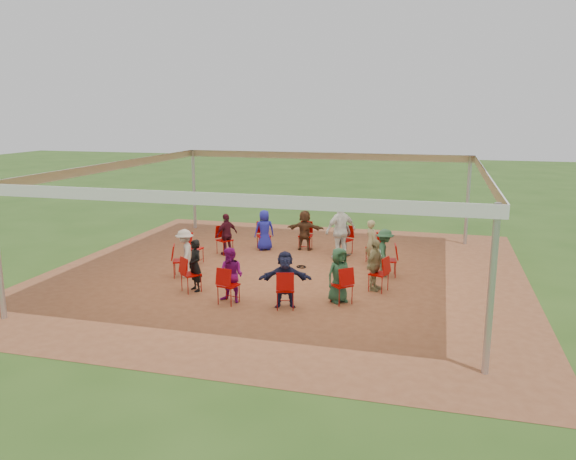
% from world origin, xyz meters
% --- Properties ---
extents(ground, '(80.00, 80.00, 0.00)m').
position_xyz_m(ground, '(0.00, 0.00, 0.00)').
color(ground, '#2D4F18').
rests_on(ground, ground).
extents(dirt_patch, '(13.00, 13.00, 0.00)m').
position_xyz_m(dirt_patch, '(0.00, 0.00, 0.01)').
color(dirt_patch, brown).
rests_on(dirt_patch, ground).
extents(tent, '(10.33, 10.33, 3.00)m').
position_xyz_m(tent, '(0.00, 0.00, 2.37)').
color(tent, '#B2B2B7').
rests_on(tent, ground).
extents(chair_0, '(0.50, 0.48, 0.90)m').
position_xyz_m(chair_0, '(2.83, 0.44, 0.45)').
color(chair_0, '#A50300').
rests_on(chair_0, ground).
extents(chair_1, '(0.60, 0.60, 0.90)m').
position_xyz_m(chair_1, '(2.30, 1.70, 0.45)').
color(chair_1, '#A50300').
rests_on(chair_1, ground).
extents(chair_2, '(0.57, 0.58, 0.90)m').
position_xyz_m(chair_2, '(1.25, 2.57, 0.45)').
color(chair_2, '#A50300').
rests_on(chair_2, ground).
extents(chair_3, '(0.43, 0.45, 0.90)m').
position_xyz_m(chair_3, '(-0.09, 2.86, 0.45)').
color(chair_3, '#A50300').
rests_on(chair_3, ground).
extents(chair_4, '(0.58, 0.59, 0.90)m').
position_xyz_m(chair_4, '(-1.41, 2.49, 0.45)').
color(chair_4, '#A50300').
rests_on(chair_4, ground).
extents(chair_5, '(0.60, 0.59, 0.90)m').
position_xyz_m(chair_5, '(-2.41, 1.55, 0.45)').
color(chair_5, '#A50300').
rests_on(chair_5, ground).
extents(chair_6, '(0.48, 0.46, 0.90)m').
position_xyz_m(chair_6, '(-2.85, 0.25, 0.45)').
color(chair_6, '#A50300').
rests_on(chair_6, ground).
extents(chair_7, '(0.57, 0.56, 0.90)m').
position_xyz_m(chair_7, '(-2.64, -1.10, 0.45)').
color(chair_7, '#A50300').
rests_on(chair_7, ground).
extents(chair_8, '(0.60, 0.61, 0.90)m').
position_xyz_m(chair_8, '(-1.83, -2.20, 0.45)').
color(chair_8, '#A50300').
rests_on(chair_8, ground).
extents(chair_9, '(0.50, 0.52, 0.90)m').
position_xyz_m(chair_9, '(-0.59, -2.80, 0.45)').
color(chair_9, '#A50300').
rests_on(chair_9, ground).
extents(chair_10, '(0.52, 0.54, 0.90)m').
position_xyz_m(chair_10, '(0.77, -2.75, 0.45)').
color(chair_10, '#A50300').
rests_on(chair_10, ground).
extents(chair_11, '(0.61, 0.61, 0.90)m').
position_xyz_m(chair_11, '(1.97, -2.08, 0.45)').
color(chair_11, '#A50300').
rests_on(chair_11, ground).
extents(chair_12, '(0.55, 0.54, 0.90)m').
position_xyz_m(chair_12, '(2.71, -0.93, 0.45)').
color(chair_12, '#A50300').
rests_on(chair_12, ground).
extents(person_seated_0, '(0.55, 0.90, 1.32)m').
position_xyz_m(person_seated_0, '(2.71, 0.42, 0.66)').
color(person_seated_0, '#264E32').
rests_on(person_seated_0, ground).
extents(person_seated_1, '(0.54, 0.57, 1.32)m').
position_xyz_m(person_seated_1, '(2.20, 1.63, 0.66)').
color(person_seated_1, '#968C5D').
rests_on(person_seated_1, ground).
extents(person_seated_2, '(0.74, 0.61, 1.32)m').
position_xyz_m(person_seated_2, '(1.19, 2.47, 0.66)').
color(person_seated_2, slate).
rests_on(person_seated_2, ground).
extents(person_seated_3, '(1.24, 0.50, 1.32)m').
position_xyz_m(person_seated_3, '(-0.09, 2.74, 0.66)').
color(person_seated_3, '#50321E').
rests_on(person_seated_3, ground).
extents(person_seated_4, '(0.74, 0.63, 1.32)m').
position_xyz_m(person_seated_4, '(-1.35, 2.38, 0.66)').
color(person_seated_4, '#1D1F98').
rests_on(person_seated_4, ground).
extents(person_seated_5, '(0.75, 0.86, 1.32)m').
position_xyz_m(person_seated_5, '(-2.30, 1.48, 0.66)').
color(person_seated_5, '#43101E').
rests_on(person_seated_5, ground).
extents(person_seated_6, '(0.72, 0.95, 1.32)m').
position_xyz_m(person_seated_6, '(-2.53, -1.05, 0.66)').
color(person_seated_6, '#BDB6A8').
rests_on(person_seated_6, ground).
extents(person_seated_7, '(0.57, 0.55, 1.32)m').
position_xyz_m(person_seated_7, '(-1.75, -2.11, 0.66)').
color(person_seated_7, black).
rests_on(person_seated_7, ground).
extents(person_seated_8, '(0.70, 0.49, 1.32)m').
position_xyz_m(person_seated_8, '(-0.57, -2.68, 0.66)').
color(person_seated_8, '#820F6F').
rests_on(person_seated_8, ground).
extents(person_seated_9, '(1.30, 0.77, 1.32)m').
position_xyz_m(person_seated_9, '(0.74, -2.64, 0.66)').
color(person_seated_9, '#1A1E3F').
rests_on(person_seated_9, ground).
extents(person_seated_10, '(0.71, 0.70, 1.32)m').
position_xyz_m(person_seated_10, '(1.88, -1.99, 0.66)').
color(person_seated_10, '#264E32').
rests_on(person_seated_10, ground).
extents(person_seated_11, '(0.62, 0.86, 1.32)m').
position_xyz_m(person_seated_11, '(2.59, -0.89, 0.66)').
color(person_seated_11, '#968C5D').
rests_on(person_seated_11, ground).
extents(standing_person, '(1.13, 1.11, 1.78)m').
position_xyz_m(standing_person, '(1.24, 1.87, 0.90)').
color(standing_person, white).
rests_on(standing_person, ground).
extents(cable_coil, '(0.30, 0.30, 0.03)m').
position_xyz_m(cable_coil, '(0.32, 0.67, 0.02)').
color(cable_coil, black).
rests_on(cable_coil, ground).
extents(laptop, '(0.33, 0.39, 0.24)m').
position_xyz_m(laptop, '(2.55, 0.39, 0.63)').
color(laptop, '#B7B7BC').
rests_on(laptop, ground).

